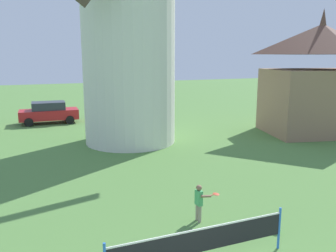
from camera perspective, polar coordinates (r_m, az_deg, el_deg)
The scene contains 6 objects.
windmill at distance 19.75m, azimuth -6.57°, elevation 19.45°, with size 8.51×5.77×15.34m.
tennis_net at distance 8.39m, azimuth 5.43°, elevation -18.12°, with size 4.47×0.06×1.10m.
player_far at distance 10.51m, azimuth 5.18°, elevation -12.03°, with size 0.70×0.42×1.13m.
stray_ball at distance 10.50m, azimuth 17.38°, elevation -15.88°, with size 0.18×0.18×0.18m, color #4CB259.
parked_car_red at distance 26.72m, azimuth -18.85°, elevation 2.15°, with size 4.11×1.99×1.56m.
chapel at distance 23.67m, azimuth 23.30°, elevation 6.75°, with size 7.21×5.98×7.60m.
Camera 1 is at (-3.00, -4.50, 4.80)m, focal length 37.37 mm.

